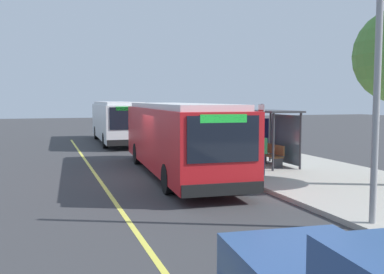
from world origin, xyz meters
The scene contains 10 objects.
ground_plane centered at (0.00, 0.00, 0.00)m, with size 120.00×120.00×0.00m, color #38383A.
sidewalk_curb centered at (0.00, 6.00, 0.07)m, with size 44.00×6.40×0.15m, color #A8A399.
lane_stripe_center centered at (0.00, -2.20, 0.00)m, with size 36.00×0.14×0.01m, color #E0D64C.
transit_bus_main centered at (-0.34, 1.01, 1.62)m, with size 11.66×3.24×2.95m.
transit_bus_second centered at (-14.74, 0.79, 1.62)m, with size 11.30×2.94×2.95m.
bus_shelter centered at (-0.63, 5.61, 1.92)m, with size 2.90×1.60×2.48m.
waiting_bench centered at (-0.47, 5.48, 0.63)m, with size 1.60×0.48×0.95m.
route_sign_post centered at (2.31, 3.48, 1.96)m, with size 0.44×0.08×2.80m.
pedestrian_commuter centered at (1.71, 3.80, 1.12)m, with size 0.24×0.40×1.69m.
utility_pole centered at (8.48, 3.24, 3.35)m, with size 0.16×0.16×6.40m, color gray.
Camera 1 is at (16.87, -4.20, 3.11)m, focal length 41.04 mm.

